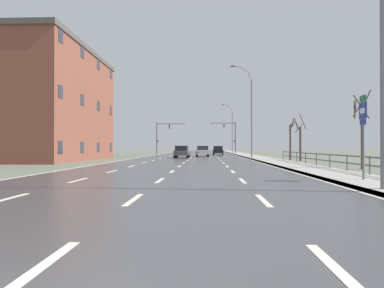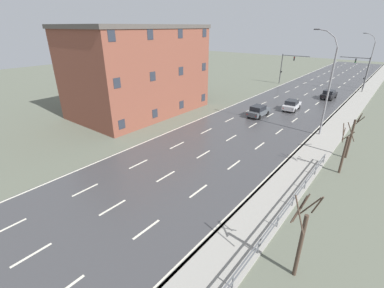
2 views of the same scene
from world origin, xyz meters
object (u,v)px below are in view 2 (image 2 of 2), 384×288
at_px(car_far_right, 329,94).
at_px(car_far_left, 258,111).
at_px(street_lamp_distant, 369,62).
at_px(traffic_signal_right, 362,69).
at_px(street_lamp_midground, 328,87).
at_px(brick_building, 138,70).
at_px(traffic_signal_left, 286,65).
at_px(car_near_left, 292,105).

xyz_separation_m(car_far_right, car_far_left, (-5.26, -16.89, 0.00)).
xyz_separation_m(street_lamp_distant, traffic_signal_right, (-0.44, -4.01, -0.91)).
distance_m(street_lamp_midground, brick_building, 24.38).
relative_size(traffic_signal_left, car_far_right, 1.50).
height_order(car_far_left, brick_building, brick_building).
bearing_deg(street_lamp_midground, traffic_signal_right, 90.87).
relative_size(street_lamp_midground, car_far_left, 2.77).
xyz_separation_m(street_lamp_midground, car_far_right, (-3.34, 18.89, -4.80)).
height_order(car_near_left, car_far_left, same).
bearing_deg(car_far_left, traffic_signal_left, 104.79).
distance_m(street_lamp_midground, street_lamp_distant, 32.33).
distance_m(traffic_signal_right, car_far_right, 10.44).
height_order(street_lamp_distant, car_far_right, street_lamp_distant).
relative_size(traffic_signal_left, car_near_left, 1.50).
bearing_deg(traffic_signal_left, street_lamp_midground, -61.74).
relative_size(street_lamp_midground, traffic_signal_left, 1.83).
height_order(traffic_signal_left, car_far_left, traffic_signal_left).
bearing_deg(street_lamp_midground, car_far_left, 166.92).
bearing_deg(traffic_signal_left, car_near_left, -66.02).
bearing_deg(street_lamp_midground, traffic_signal_left, 118.26).
distance_m(street_lamp_midground, car_far_right, 19.77).
distance_m(traffic_signal_right, car_near_left, 21.36).
height_order(street_lamp_midground, street_lamp_distant, street_lamp_midground).
relative_size(street_lamp_distant, car_far_right, 2.52).
bearing_deg(street_lamp_midground, car_far_right, 100.02).
xyz_separation_m(traffic_signal_right, car_far_left, (-8.17, -26.31, -3.44)).
xyz_separation_m(street_lamp_distant, car_far_left, (-8.61, -30.33, -4.35)).
distance_m(street_lamp_midground, car_far_left, 10.05).
bearing_deg(car_far_right, street_lamp_distant, 78.70).
height_order(traffic_signal_left, car_far_right, traffic_signal_left).
distance_m(traffic_signal_right, car_far_left, 27.77).
relative_size(traffic_signal_right, traffic_signal_left, 1.03).
bearing_deg(car_far_right, car_near_left, -101.11).
xyz_separation_m(traffic_signal_left, car_far_right, (10.94, -7.67, -3.37)).
distance_m(car_near_left, car_far_right, 11.23).
distance_m(street_lamp_midground, traffic_signal_left, 30.19).
height_order(street_lamp_midground, car_near_left, street_lamp_midground).
distance_m(street_lamp_distant, car_far_left, 31.83).
bearing_deg(traffic_signal_right, car_near_left, -105.36).
height_order(traffic_signal_right, traffic_signal_left, traffic_signal_right).
xyz_separation_m(street_lamp_midground, car_far_left, (-8.60, 2.00, -4.80)).
height_order(car_far_right, car_far_left, same).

